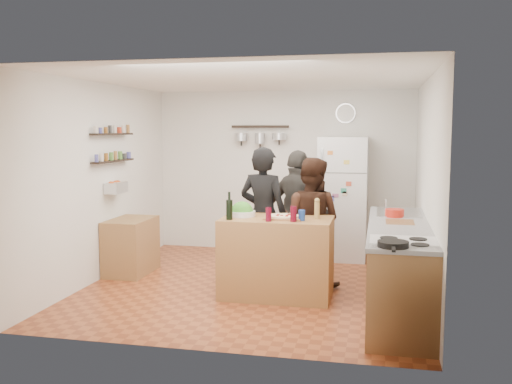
% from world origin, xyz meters
% --- Properties ---
extents(room_shell, '(4.20, 4.20, 4.20)m').
position_xyz_m(room_shell, '(0.00, 0.39, 1.25)').
color(room_shell, brown).
rests_on(room_shell, ground).
extents(prep_island, '(1.25, 0.72, 0.91)m').
position_xyz_m(prep_island, '(0.34, -0.36, 0.46)').
color(prep_island, olive).
rests_on(prep_island, floor).
extents(pizza_board, '(0.42, 0.34, 0.02)m').
position_xyz_m(pizza_board, '(0.42, -0.38, 0.92)').
color(pizza_board, brown).
rests_on(pizza_board, prep_island).
extents(pizza, '(0.34, 0.34, 0.02)m').
position_xyz_m(pizza, '(0.42, -0.38, 0.94)').
color(pizza, beige).
rests_on(pizza, pizza_board).
extents(salad_bowl, '(0.31, 0.31, 0.06)m').
position_xyz_m(salad_bowl, '(-0.08, -0.31, 0.94)').
color(salad_bowl, silver).
rests_on(salad_bowl, prep_island).
extents(wine_bottle, '(0.07, 0.07, 0.22)m').
position_xyz_m(wine_bottle, '(-0.16, -0.58, 1.02)').
color(wine_bottle, black).
rests_on(wine_bottle, prep_island).
extents(wine_glass_near, '(0.06, 0.06, 0.15)m').
position_xyz_m(wine_glass_near, '(0.29, -0.60, 0.99)').
color(wine_glass_near, '#530719').
rests_on(wine_glass_near, prep_island).
extents(wine_glass_far, '(0.07, 0.07, 0.17)m').
position_xyz_m(wine_glass_far, '(0.56, -0.56, 1.00)').
color(wine_glass_far, '#4F0615').
rests_on(wine_glass_far, prep_island).
extents(pepper_mill, '(0.06, 0.06, 0.19)m').
position_xyz_m(pepper_mill, '(0.79, -0.31, 1.00)').
color(pepper_mill, '#A18243').
rests_on(pepper_mill, prep_island).
extents(salt_canister, '(0.07, 0.07, 0.12)m').
position_xyz_m(salt_canister, '(0.64, -0.48, 0.97)').
color(salt_canister, navy).
rests_on(salt_canister, prep_island).
extents(person_left, '(0.70, 0.54, 1.70)m').
position_xyz_m(person_left, '(0.08, 0.18, 0.85)').
color(person_left, black).
rests_on(person_left, floor).
extents(person_center, '(0.89, 0.77, 1.58)m').
position_xyz_m(person_center, '(0.67, 0.17, 0.79)').
color(person_center, black).
rests_on(person_center, floor).
extents(person_back, '(1.04, 0.80, 1.65)m').
position_xyz_m(person_back, '(0.44, 0.62, 0.82)').
color(person_back, '#2E2C29').
rests_on(person_back, floor).
extents(counter_run, '(0.63, 2.63, 0.90)m').
position_xyz_m(counter_run, '(1.70, -0.55, 0.45)').
color(counter_run, '#9E7042').
rests_on(counter_run, floor).
extents(stove_top, '(0.60, 0.62, 0.02)m').
position_xyz_m(stove_top, '(1.70, -1.50, 0.91)').
color(stove_top, white).
rests_on(stove_top, counter_run).
extents(skillet, '(0.26, 0.26, 0.05)m').
position_xyz_m(skillet, '(1.60, -1.76, 0.95)').
color(skillet, black).
rests_on(skillet, stove_top).
extents(sink, '(0.50, 0.80, 0.03)m').
position_xyz_m(sink, '(1.70, 0.30, 0.92)').
color(sink, silver).
rests_on(sink, counter_run).
extents(cutting_board, '(0.30, 0.40, 0.02)m').
position_xyz_m(cutting_board, '(1.70, -0.39, 0.91)').
color(cutting_board, brown).
rests_on(cutting_board, counter_run).
extents(red_bowl, '(0.21, 0.21, 0.09)m').
position_xyz_m(red_bowl, '(1.65, -0.04, 0.96)').
color(red_bowl, red).
rests_on(red_bowl, counter_run).
extents(fridge, '(0.70, 0.68, 1.80)m').
position_xyz_m(fridge, '(0.95, 1.75, 0.90)').
color(fridge, white).
rests_on(fridge, floor).
extents(wall_clock, '(0.30, 0.03, 0.30)m').
position_xyz_m(wall_clock, '(0.95, 2.08, 2.15)').
color(wall_clock, silver).
rests_on(wall_clock, back_wall).
extents(spice_shelf_lower, '(0.12, 1.00, 0.02)m').
position_xyz_m(spice_shelf_lower, '(-1.93, 0.20, 1.50)').
color(spice_shelf_lower, black).
rests_on(spice_shelf_lower, left_wall).
extents(spice_shelf_upper, '(0.12, 1.00, 0.02)m').
position_xyz_m(spice_shelf_upper, '(-1.93, 0.20, 1.85)').
color(spice_shelf_upper, black).
rests_on(spice_shelf_upper, left_wall).
extents(produce_basket, '(0.18, 0.35, 0.14)m').
position_xyz_m(produce_basket, '(-1.90, 0.20, 1.15)').
color(produce_basket, silver).
rests_on(produce_basket, left_wall).
extents(side_table, '(0.50, 0.80, 0.73)m').
position_xyz_m(side_table, '(-1.74, 0.26, 0.36)').
color(side_table, olive).
rests_on(side_table, floor).
extents(pot_rack, '(0.90, 0.04, 0.04)m').
position_xyz_m(pot_rack, '(-0.35, 2.00, 1.95)').
color(pot_rack, black).
rests_on(pot_rack, back_wall).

